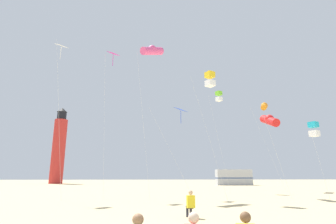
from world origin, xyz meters
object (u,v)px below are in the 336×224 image
object	(u,v)px
lighthouse_distant	(59,147)
kite_box_gold	(210,79)
kite_diamond_magenta	(112,60)
rv_van_silver	(234,177)
kite_box_cyan	(314,129)
kite_diamond_white	(61,52)
kite_box_lime	(219,96)
kite_tube_rainbow	(152,51)
kite_tube_orange	(264,106)
kite_diamond_blue	(180,113)
kite_flyer_standing	(190,203)
kite_tube_scarlet	(270,120)

from	to	relation	value
lighthouse_distant	kite_box_gold	bearing A→B (deg)	-58.17
kite_diamond_magenta	rv_van_silver	bearing A→B (deg)	55.75
kite_box_cyan	kite_diamond_white	world-z (taller)	kite_diamond_white
kite_diamond_magenta	lighthouse_distant	size ratio (longest dim) A/B	0.76
kite_box_lime	kite_tube_rainbow	bearing A→B (deg)	-135.86
kite_tube_rainbow	kite_diamond_magenta	xyz separation A→B (m)	(-3.57, 0.64, -0.67)
kite_tube_orange	kite_box_gold	bearing A→B (deg)	-127.39
rv_van_silver	kite_box_cyan	bearing A→B (deg)	-92.65
kite_tube_orange	rv_van_silver	bearing A→B (deg)	87.14
kite_tube_orange	kite_diamond_blue	xyz separation A→B (m)	(-11.68, -9.93, -3.30)
kite_diamond_white	kite_diamond_magenta	distance (m)	4.30
kite_flyer_standing	kite_box_lime	world-z (taller)	kite_box_lime
kite_diamond_white	kite_tube_rainbow	distance (m)	7.69
kite_tube_orange	kite_tube_rainbow	size ratio (longest dim) A/B	0.82
kite_flyer_standing	kite_diamond_white	world-z (taller)	kite_diamond_white
kite_tube_rainbow	kite_box_gold	bearing A→B (deg)	-30.09
kite_box_lime	kite_tube_orange	xyz separation A→B (m)	(6.39, 2.46, -0.46)
kite_tube_orange	kite_diamond_magenta	distance (m)	20.06
kite_box_cyan	kite_tube_rainbow	world-z (taller)	kite_tube_rainbow
kite_flyer_standing	kite_diamond_magenta	distance (m)	16.15
kite_flyer_standing	kite_tube_scarlet	bearing A→B (deg)	-136.91
kite_tube_scarlet	kite_box_lime	bearing A→B (deg)	108.91
kite_flyer_standing	kite_tube_rainbow	distance (m)	15.41
lighthouse_distant	kite_diamond_blue	bearing A→B (deg)	-58.64
kite_diamond_blue	rv_van_silver	distance (m)	31.11
kite_box_gold	kite_tube_scarlet	world-z (taller)	kite_box_gold
rv_van_silver	kite_tube_rainbow	bearing A→B (deg)	-116.59
kite_tube_scarlet	rv_van_silver	size ratio (longest dim) A/B	1.09
lighthouse_distant	kite_box_lime	bearing A→B (deg)	-47.10
kite_box_lime	kite_diamond_magenta	distance (m)	13.26
kite_diamond_blue	kite_tube_scarlet	distance (m)	7.79
rv_van_silver	kite_diamond_white	bearing A→B (deg)	-126.47
kite_flyer_standing	kite_tube_scarlet	xyz separation A→B (m)	(8.32, 9.77, 5.80)
kite_tube_scarlet	rv_van_silver	xyz separation A→B (m)	(4.81, 27.69, -5.02)
kite_diamond_blue	lighthouse_distant	bearing A→B (deg)	121.36
kite_box_cyan	kite_diamond_blue	world-z (taller)	kite_diamond_blue
kite_box_lime	kite_flyer_standing	bearing A→B (deg)	-108.91
kite_tube_scarlet	kite_diamond_magenta	bearing A→B (deg)	178.35
kite_tube_rainbow	lighthouse_distant	world-z (taller)	lighthouse_distant
kite_box_cyan	kite_diamond_blue	xyz separation A→B (m)	(-10.33, 1.82, 1.65)
kite_diamond_white	kite_tube_rainbow	world-z (taller)	kite_tube_rainbow
kite_box_lime	kite_tube_orange	world-z (taller)	kite_box_lime
kite_box_gold	kite_tube_scarlet	bearing A→B (deg)	26.65
kite_box_gold	kite_diamond_blue	size ratio (longest dim) A/B	1.29
kite_box_cyan	kite_box_gold	distance (m)	9.08
kite_box_gold	kite_diamond_white	bearing A→B (deg)	171.79
kite_diamond_blue	lighthouse_distant	distance (m)	44.74
lighthouse_distant	rv_van_silver	xyz separation A→B (m)	(35.85, -10.29, -6.45)
kite_box_cyan	rv_van_silver	bearing A→B (deg)	85.69
kite_diamond_blue	kite_tube_scarlet	world-z (taller)	kite_diamond_blue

